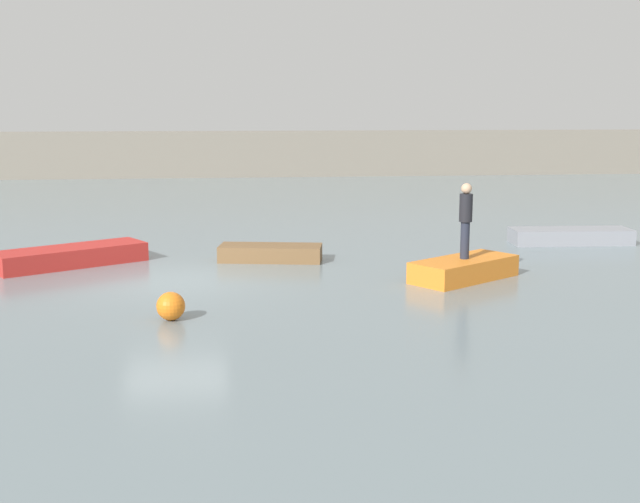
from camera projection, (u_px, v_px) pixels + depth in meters
ground_plane at (173, 282)px, 19.86m from camera, size 120.00×120.00×0.00m
embankment_wall at (206, 154)px, 48.13m from camera, size 80.00×1.20×2.68m
rowboat_red at (71, 256)px, 21.86m from camera, size 4.00×3.13×0.50m
rowboat_brown at (271, 253)px, 22.53m from camera, size 2.93×1.50×0.44m
rowboat_orange at (464, 269)px, 20.11m from camera, size 3.03×2.62×0.52m
rowboat_grey at (571, 236)px, 25.30m from camera, size 3.72×1.34×0.47m
person_dark_shirt at (466, 216)px, 19.88m from camera, size 0.32×0.32×1.86m
mooring_buoy at (171, 306)px, 16.32m from camera, size 0.57×0.57×0.57m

